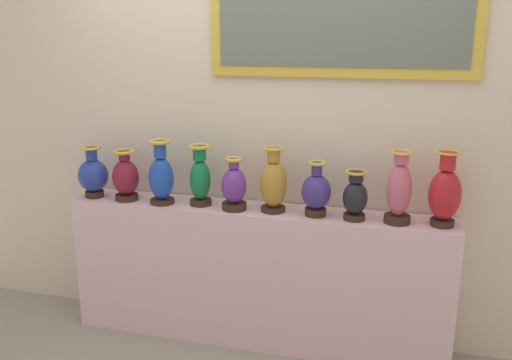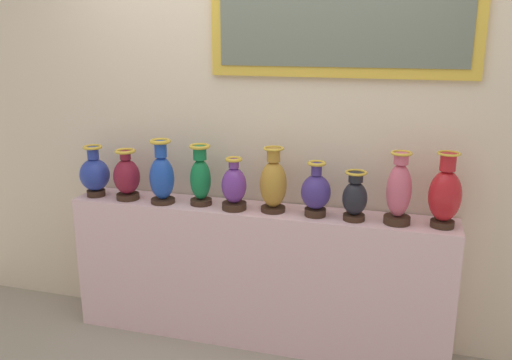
{
  "view_description": "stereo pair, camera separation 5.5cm",
  "coord_description": "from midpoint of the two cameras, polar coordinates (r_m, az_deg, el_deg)",
  "views": [
    {
      "loc": [
        0.8,
        -2.97,
        1.9
      ],
      "look_at": [
        0.0,
        0.0,
        1.05
      ],
      "focal_mm": 37.84,
      "sensor_mm": 36.0,
      "label": 1
    },
    {
      "loc": [
        0.85,
        -2.96,
        1.9
      ],
      "look_at": [
        0.0,
        0.0,
        1.05
      ],
      "focal_mm": 37.84,
      "sensor_mm": 36.0,
      "label": 2
    }
  ],
  "objects": [
    {
      "name": "vase_cobalt",
      "position": [
        3.59,
        -16.27,
        0.62
      ],
      "size": [
        0.19,
        0.19,
        0.33
      ],
      "color": "#382319",
      "rests_on": "display_shelf"
    },
    {
      "name": "back_wall",
      "position": [
        3.29,
        1.74,
        9.79
      ],
      "size": [
        4.67,
        0.14,
        3.13
      ],
      "color": "beige",
      "rests_on": "ground_plane"
    },
    {
      "name": "vase_ochre",
      "position": [
        3.15,
        2.34,
        -0.38
      ],
      "size": [
        0.16,
        0.16,
        0.39
      ],
      "color": "#382319",
      "rests_on": "display_shelf"
    },
    {
      "name": "ground_plane",
      "position": [
        3.62,
        0.46,
        -16.34
      ],
      "size": [
        10.67,
        10.67,
        0.0
      ],
      "primitive_type": "plane",
      "color": "gray"
    },
    {
      "name": "vase_indigo",
      "position": [
        3.1,
        6.85,
        -1.29
      ],
      "size": [
        0.17,
        0.17,
        0.32
      ],
      "color": "#382319",
      "rests_on": "display_shelf"
    },
    {
      "name": "vase_crimson",
      "position": [
        3.07,
        19.84,
        -1.46
      ],
      "size": [
        0.17,
        0.17,
        0.41
      ],
      "color": "#382319",
      "rests_on": "display_shelf"
    },
    {
      "name": "vase_rose",
      "position": [
        3.05,
        15.37,
        -1.18
      ],
      "size": [
        0.15,
        0.15,
        0.41
      ],
      "color": "#382319",
      "rests_on": "display_shelf"
    },
    {
      "name": "display_shelf",
      "position": [
        3.41,
        0.47,
        -10.05
      ],
      "size": [
        2.34,
        0.3,
        0.88
      ],
      "primitive_type": "cube",
      "color": "beige",
      "rests_on": "ground_plane"
    },
    {
      "name": "vase_onyx",
      "position": [
        3.06,
        10.91,
        -1.83
      ],
      "size": [
        0.14,
        0.14,
        0.28
      ],
      "color": "#382319",
      "rests_on": "display_shelf"
    },
    {
      "name": "vase_violet",
      "position": [
        3.19,
        -1.84,
        -0.72
      ],
      "size": [
        0.15,
        0.15,
        0.32
      ],
      "color": "#382319",
      "rests_on": "display_shelf"
    },
    {
      "name": "vase_emerald",
      "position": [
        3.29,
        -5.41,
        0.28
      ],
      "size": [
        0.13,
        0.13,
        0.37
      ],
      "color": "#382319",
      "rests_on": "display_shelf"
    },
    {
      "name": "vase_burgundy",
      "position": [
        3.47,
        -13.07,
        0.34
      ],
      "size": [
        0.16,
        0.16,
        0.32
      ],
      "color": "#382319",
      "rests_on": "display_shelf"
    },
    {
      "name": "vase_sapphire",
      "position": [
        3.35,
        -9.46,
        0.43
      ],
      "size": [
        0.15,
        0.15,
        0.4
      ],
      "color": "#382319",
      "rests_on": "display_shelf"
    }
  ]
}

